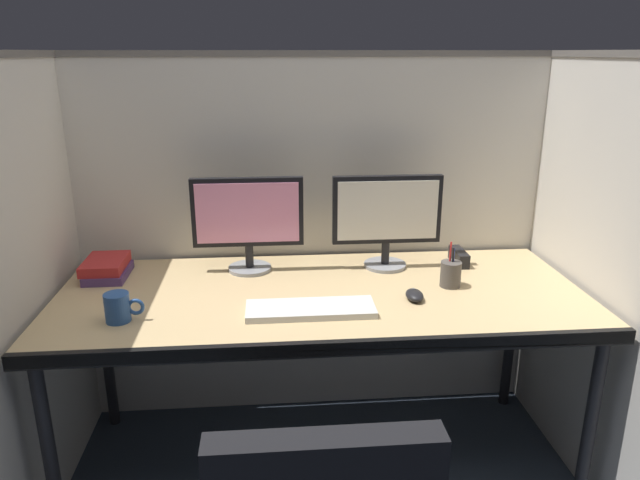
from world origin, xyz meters
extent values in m
cube|color=beige|center=(0.00, 0.74, 0.78)|extent=(2.20, 0.05, 1.55)
cube|color=#605B56|center=(0.00, 0.74, 1.56)|extent=(2.21, 0.06, 0.02)
cube|color=beige|center=(-0.99, 0.20, 0.78)|extent=(0.05, 1.40, 1.55)
cube|color=beige|center=(0.99, 0.20, 0.78)|extent=(0.05, 1.40, 1.55)
cube|color=#605B56|center=(0.99, 0.20, 1.56)|extent=(0.06, 1.41, 0.02)
cube|color=tan|center=(0.00, 0.30, 0.72)|extent=(1.90, 0.80, 0.04)
cube|color=black|center=(0.00, -0.09, 0.72)|extent=(1.90, 0.02, 0.05)
cylinder|color=black|center=(-0.89, -0.04, 0.35)|extent=(0.04, 0.04, 0.70)
cylinder|color=black|center=(0.89, -0.04, 0.35)|extent=(0.04, 0.04, 0.70)
cylinder|color=black|center=(-0.89, 0.64, 0.35)|extent=(0.04, 0.04, 0.70)
cylinder|color=black|center=(0.89, 0.64, 0.35)|extent=(0.04, 0.04, 0.70)
cylinder|color=gray|center=(-0.26, 0.54, 0.75)|extent=(0.17, 0.17, 0.01)
cylinder|color=black|center=(-0.26, 0.54, 0.80)|extent=(0.03, 0.03, 0.09)
cube|color=black|center=(-0.26, 0.54, 0.98)|extent=(0.43, 0.03, 0.27)
cube|color=pink|center=(-0.26, 0.53, 0.98)|extent=(0.39, 0.01, 0.23)
cylinder|color=gray|center=(0.28, 0.53, 0.75)|extent=(0.17, 0.17, 0.01)
cylinder|color=black|center=(0.28, 0.53, 0.80)|extent=(0.03, 0.03, 0.09)
cube|color=black|center=(0.28, 0.53, 0.98)|extent=(0.43, 0.03, 0.27)
cube|color=silver|center=(0.28, 0.52, 0.98)|extent=(0.39, 0.01, 0.23)
cube|color=silver|center=(-0.05, 0.13, 0.75)|extent=(0.43, 0.15, 0.02)
ellipsoid|color=black|center=(0.32, 0.20, 0.76)|extent=(0.06, 0.10, 0.03)
cylinder|color=#59595B|center=(0.32, 0.22, 0.77)|extent=(0.01, 0.01, 0.01)
cylinder|color=#4C4742|center=(0.48, 0.31, 0.79)|extent=(0.08, 0.08, 0.09)
cylinder|color=red|center=(0.48, 0.32, 0.83)|extent=(0.01, 0.01, 0.16)
cylinder|color=#263FB2|center=(0.49, 0.32, 0.82)|extent=(0.01, 0.01, 0.14)
cylinder|color=black|center=(0.49, 0.31, 0.82)|extent=(0.01, 0.01, 0.14)
cube|color=black|center=(0.59, 0.55, 0.77)|extent=(0.04, 0.15, 0.06)
cylinder|color=#264C8C|center=(-0.67, 0.11, 0.79)|extent=(0.08, 0.08, 0.09)
torus|color=#264C8C|center=(-0.62, 0.11, 0.79)|extent=(0.06, 0.01, 0.06)
cube|color=#4C3366|center=(-0.81, 0.51, 0.76)|extent=(0.15, 0.21, 0.03)
cube|color=#B22626|center=(-0.82, 0.52, 0.79)|extent=(0.15, 0.21, 0.04)
camera|label=1|loc=(-0.17, -1.64, 1.57)|focal=32.66mm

